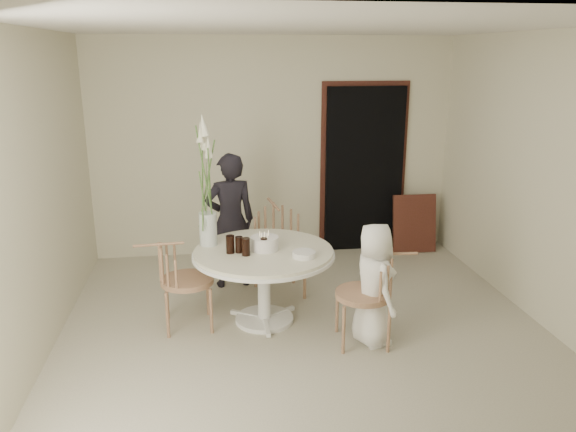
{
  "coord_description": "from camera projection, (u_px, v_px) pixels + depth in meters",
  "views": [
    {
      "loc": [
        -0.84,
        -4.66,
        2.49
      ],
      "look_at": [
        -0.11,
        0.3,
        1.03
      ],
      "focal_mm": 35.0,
      "sensor_mm": 36.0,
      "label": 1
    }
  ],
  "objects": [
    {
      "name": "ground",
      "position": [
        305.0,
        330.0,
        5.24
      ],
      "size": [
        4.5,
        4.5,
        0.0
      ],
      "primitive_type": "plane",
      "color": "beige",
      "rests_on": "ground"
    },
    {
      "name": "room_shell",
      "position": [
        306.0,
        159.0,
        4.79
      ],
      "size": [
        4.5,
        4.5,
        4.5
      ],
      "color": "white",
      "rests_on": "ground"
    },
    {
      "name": "doorway",
      "position": [
        364.0,
        170.0,
        7.19
      ],
      "size": [
        1.0,
        0.1,
        2.1
      ],
      "primitive_type": "cube",
      "color": "black",
      "rests_on": "ground"
    },
    {
      "name": "door_trim",
      "position": [
        363.0,
        165.0,
        7.21
      ],
      "size": [
        1.12,
        0.03,
        2.22
      ],
      "primitive_type": "cube",
      "color": "#58241E",
      "rests_on": "ground"
    },
    {
      "name": "table",
      "position": [
        264.0,
        261.0,
        5.26
      ],
      "size": [
        1.33,
        1.33,
        0.73
      ],
      "color": "white",
      "rests_on": "ground"
    },
    {
      "name": "picture_frame",
      "position": [
        414.0,
        224.0,
        7.24
      ],
      "size": [
        0.57,
        0.18,
        0.75
      ],
      "primitive_type": "cube",
      "rotation": [
        -0.17,
        0.0,
        -0.02
      ],
      "color": "#58241E",
      "rests_on": "ground"
    },
    {
      "name": "chair_far",
      "position": [
        276.0,
        235.0,
        6.02
      ],
      "size": [
        0.57,
        0.6,
        0.94
      ],
      "rotation": [
        0.0,
        0.0,
        0.12
      ],
      "color": "tan",
      "rests_on": "ground"
    },
    {
      "name": "chair_right",
      "position": [
        377.0,
        284.0,
        4.89
      ],
      "size": [
        0.54,
        0.5,
        0.85
      ],
      "rotation": [
        0.0,
        0.0,
        -1.66
      ],
      "color": "tan",
      "rests_on": "ground"
    },
    {
      "name": "chair_left",
      "position": [
        174.0,
        272.0,
        5.15
      ],
      "size": [
        0.54,
        0.5,
        0.85
      ],
      "rotation": [
        0.0,
        0.0,
        1.64
      ],
      "color": "tan",
      "rests_on": "ground"
    },
    {
      "name": "girl",
      "position": [
        230.0,
        221.0,
        6.07
      ],
      "size": [
        0.59,
        0.43,
        1.49
      ],
      "primitive_type": "imported",
      "rotation": [
        0.0,
        0.0,
        3.29
      ],
      "color": "black",
      "rests_on": "ground"
    },
    {
      "name": "boy",
      "position": [
        374.0,
        284.0,
        4.89
      ],
      "size": [
        0.44,
        0.59,
        1.11
      ],
      "primitive_type": "imported",
      "rotation": [
        0.0,
        0.0,
        1.74
      ],
      "color": "white",
      "rests_on": "ground"
    },
    {
      "name": "birthday_cake",
      "position": [
        265.0,
        243.0,
        5.21
      ],
      "size": [
        0.26,
        0.26,
        0.17
      ],
      "rotation": [
        0.0,
        0.0,
        0.41
      ],
      "color": "white",
      "rests_on": "table"
    },
    {
      "name": "cola_tumbler_a",
      "position": [
        239.0,
        245.0,
        5.13
      ],
      "size": [
        0.07,
        0.07,
        0.15
      ],
      "primitive_type": "cylinder",
      "rotation": [
        0.0,
        0.0,
        -0.05
      ],
      "color": "black",
      "rests_on": "table"
    },
    {
      "name": "cola_tumbler_b",
      "position": [
        264.0,
        245.0,
        5.14
      ],
      "size": [
        0.07,
        0.07,
        0.14
      ],
      "primitive_type": "cylinder",
      "rotation": [
        0.0,
        0.0,
        -0.04
      ],
      "color": "black",
      "rests_on": "table"
    },
    {
      "name": "cola_tumbler_c",
      "position": [
        246.0,
        247.0,
        5.06
      ],
      "size": [
        0.08,
        0.08,
        0.16
      ],
      "primitive_type": "cylinder",
      "rotation": [
        0.0,
        0.0,
        -0.11
      ],
      "color": "black",
      "rests_on": "table"
    },
    {
      "name": "cola_tumbler_d",
      "position": [
        230.0,
        244.0,
        5.12
      ],
      "size": [
        0.08,
        0.08,
        0.17
      ],
      "primitive_type": "cylinder",
      "rotation": [
        0.0,
        0.0,
        0.09
      ],
      "color": "black",
      "rests_on": "table"
    },
    {
      "name": "plate_stack",
      "position": [
        304.0,
        254.0,
        5.03
      ],
      "size": [
        0.23,
        0.23,
        0.05
      ],
      "primitive_type": "cylinder",
      "rotation": [
        0.0,
        0.0,
        0.11
      ],
      "color": "white",
      "rests_on": "table"
    },
    {
      "name": "flower_vase",
      "position": [
        207.0,
        196.0,
        5.23
      ],
      "size": [
        0.17,
        0.17,
        1.25
      ],
      "rotation": [
        0.0,
        0.0,
        -0.42
      ],
      "color": "silver",
      "rests_on": "table"
    }
  ]
}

